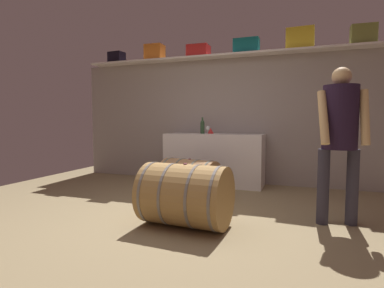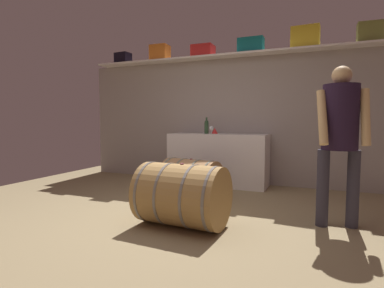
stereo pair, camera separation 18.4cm
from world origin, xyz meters
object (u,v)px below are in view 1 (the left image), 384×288
(toolcase_orange, at_px, (155,53))
(toolcase_yellow, at_px, (300,39))
(toolcase_teal, at_px, (246,46))
(winemaker_pouring, at_px, (340,129))
(toolcase_red, at_px, (199,51))
(toolcase_olive, at_px, (363,35))
(wine_barrel_far, at_px, (190,179))
(toolcase_black, at_px, (117,58))
(red_funnel, at_px, (211,131))
(wine_barrel_near, at_px, (185,195))
(work_cabinet, at_px, (214,159))
(wine_glass, at_px, (208,128))
(wine_bottle_green, at_px, (202,126))

(toolcase_orange, xyz_separation_m, toolcase_yellow, (2.55, 0.00, 0.03))
(toolcase_teal, bearing_deg, winemaker_pouring, -52.30)
(toolcase_red, distance_m, toolcase_olive, 2.57)
(wine_barrel_far, bearing_deg, toolcase_olive, 39.87)
(toolcase_black, height_order, toolcase_yellow, toolcase_yellow)
(red_funnel, height_order, winemaker_pouring, winemaker_pouring)
(wine_barrel_near, distance_m, winemaker_pouring, 1.74)
(toolcase_black, relative_size, toolcase_red, 0.76)
(toolcase_red, xyz_separation_m, wine_barrel_near, (0.64, -2.31, -1.98))
(toolcase_black, xyz_separation_m, toolcase_red, (1.68, 0.00, -0.00))
(work_cabinet, bearing_deg, toolcase_teal, 21.27)
(toolcase_red, height_order, red_funnel, toolcase_red)
(toolcase_teal, relative_size, wine_glass, 3.09)
(toolcase_orange, distance_m, winemaker_pouring, 3.70)
(toolcase_teal, xyz_separation_m, wine_glass, (-0.55, -0.37, -1.37))
(wine_glass, bearing_deg, toolcase_black, 169.49)
(wine_barrel_near, bearing_deg, toolcase_red, 109.07)
(winemaker_pouring, bearing_deg, toolcase_orange, -44.15)
(wine_barrel_near, bearing_deg, work_cabinet, 101.43)
(toolcase_red, height_order, toolcase_yellow, toolcase_yellow)
(toolcase_red, xyz_separation_m, toolcase_olive, (2.57, 0.00, 0.05))
(toolcase_black, xyz_separation_m, toolcase_yellow, (3.37, 0.00, 0.06))
(work_cabinet, bearing_deg, toolcase_orange, 170.97)
(wine_glass, distance_m, winemaker_pouring, 2.29)
(toolcase_black, height_order, toolcase_olive, toolcase_olive)
(toolcase_red, height_order, wine_bottle_green, toolcase_red)
(toolcase_olive, bearing_deg, work_cabinet, -177.37)
(toolcase_orange, xyz_separation_m, work_cabinet, (1.21, -0.19, -1.91))
(toolcase_teal, xyz_separation_m, wine_bottle_green, (-0.70, -0.19, -1.34))
(toolcase_black, bearing_deg, toolcase_teal, 4.24)
(toolcase_red, distance_m, work_cabinet, 1.91)
(toolcase_red, distance_m, wine_bottle_green, 1.33)
(toolcase_yellow, xyz_separation_m, work_cabinet, (-1.34, -0.19, -1.94))
(red_funnel, bearing_deg, toolcase_olive, 3.37)
(red_funnel, height_order, wine_barrel_near, red_funnel)
(toolcase_red, distance_m, wine_barrel_near, 3.11)
(toolcase_yellow, distance_m, red_funnel, 2.04)
(wine_glass, height_order, wine_barrel_far, wine_glass)
(toolcase_yellow, bearing_deg, toolcase_olive, 3.30)
(toolcase_yellow, height_order, wine_glass, toolcase_yellow)
(toolcase_olive, bearing_deg, wine_barrel_far, -153.83)
(toolcase_red, xyz_separation_m, toolcase_teal, (0.84, 0.00, 0.02))
(toolcase_black, height_order, toolcase_red, toolcase_black)
(toolcase_yellow, distance_m, work_cabinet, 2.36)
(winemaker_pouring, bearing_deg, wine_barrel_near, 7.25)
(toolcase_teal, xyz_separation_m, red_funnel, (-0.57, -0.14, -1.41))
(work_cabinet, height_order, wine_bottle_green, wine_bottle_green)
(wine_glass, relative_size, red_funnel, 1.23)
(toolcase_black, bearing_deg, wine_glass, -6.28)
(wine_barrel_far, bearing_deg, wine_glass, 101.60)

